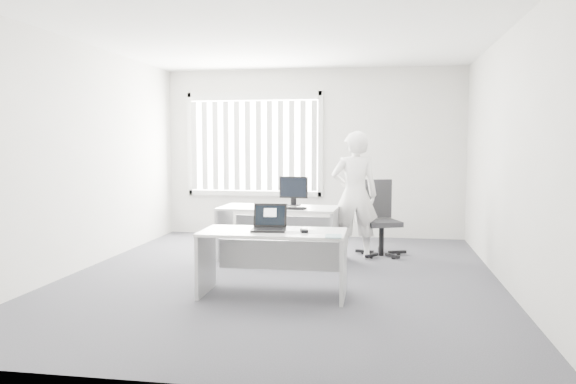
% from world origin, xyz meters
% --- Properties ---
extents(ground, '(6.00, 6.00, 0.00)m').
position_xyz_m(ground, '(0.00, 0.00, 0.00)').
color(ground, '#504F57').
rests_on(ground, ground).
extents(wall_back, '(5.00, 0.02, 2.80)m').
position_xyz_m(wall_back, '(0.00, 3.00, 1.40)').
color(wall_back, silver).
rests_on(wall_back, ground).
extents(wall_front, '(5.00, 0.02, 2.80)m').
position_xyz_m(wall_front, '(0.00, -3.00, 1.40)').
color(wall_front, silver).
rests_on(wall_front, ground).
extents(wall_left, '(0.02, 6.00, 2.80)m').
position_xyz_m(wall_left, '(-2.50, 0.00, 1.40)').
color(wall_left, silver).
rests_on(wall_left, ground).
extents(wall_right, '(0.02, 6.00, 2.80)m').
position_xyz_m(wall_right, '(2.50, 0.00, 1.40)').
color(wall_right, silver).
rests_on(wall_right, ground).
extents(ceiling, '(5.00, 6.00, 0.02)m').
position_xyz_m(ceiling, '(0.00, 0.00, 2.80)').
color(ceiling, white).
rests_on(ceiling, wall_back).
extents(window, '(2.32, 0.06, 1.76)m').
position_xyz_m(window, '(-1.00, 2.96, 1.55)').
color(window, silver).
rests_on(window, wall_back).
extents(blinds, '(2.20, 0.10, 1.50)m').
position_xyz_m(blinds, '(-1.00, 2.90, 1.52)').
color(blinds, silver).
rests_on(blinds, wall_back).
extents(desk_near, '(1.48, 0.71, 0.67)m').
position_xyz_m(desk_near, '(0.07, -0.80, 0.49)').
color(desk_near, silver).
rests_on(desk_near, ground).
extents(desk_far, '(1.60, 0.81, 0.72)m').
position_xyz_m(desk_far, '(-0.20, 0.96, 0.52)').
color(desk_far, silver).
rests_on(desk_far, ground).
extents(office_chair, '(0.78, 0.78, 1.05)m').
position_xyz_m(office_chair, '(1.14, 1.51, 0.33)').
color(office_chair, black).
rests_on(office_chair, ground).
extents(person, '(0.70, 0.52, 1.73)m').
position_xyz_m(person, '(0.80, 1.24, 0.86)').
color(person, white).
rests_on(person, ground).
extents(laptop, '(0.37, 0.34, 0.27)m').
position_xyz_m(laptop, '(0.03, -0.82, 0.81)').
color(laptop, black).
rests_on(laptop, desk_near).
extents(paper_sheet, '(0.39, 0.35, 0.00)m').
position_xyz_m(paper_sheet, '(0.37, -0.84, 0.67)').
color(paper_sheet, white).
rests_on(paper_sheet, desk_near).
extents(mouse, '(0.10, 0.13, 0.05)m').
position_xyz_m(mouse, '(0.40, -0.85, 0.70)').
color(mouse, '#BBBBBE').
rests_on(mouse, paper_sheet).
extents(booklet, '(0.17, 0.22, 0.01)m').
position_xyz_m(booklet, '(0.71, -1.05, 0.68)').
color(booklet, white).
rests_on(booklet, desk_near).
extents(keyboard, '(0.50, 0.22, 0.02)m').
position_xyz_m(keyboard, '(-0.05, 0.77, 0.73)').
color(keyboard, black).
rests_on(keyboard, desk_far).
extents(monitor, '(0.41, 0.17, 0.40)m').
position_xyz_m(monitor, '(-0.04, 1.19, 0.91)').
color(monitor, black).
rests_on(monitor, desk_far).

